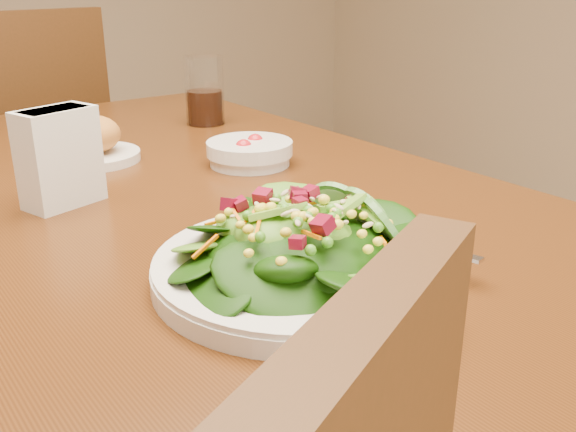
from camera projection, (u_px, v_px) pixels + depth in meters
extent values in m
cube|color=#46240C|center=(159.00, 201.00, 0.97)|extent=(0.90, 1.40, 0.04)
cylinder|color=#3F220E|center=(193.00, 238.00, 1.80)|extent=(0.07, 0.07, 0.71)
cube|color=#3F220E|center=(16.00, 186.00, 1.91)|extent=(0.51, 0.51, 0.04)
cylinder|color=#3F220E|center=(57.00, 227.00, 2.25)|extent=(0.04, 0.04, 0.44)
cylinder|color=#3F220E|center=(114.00, 259.00, 2.00)|extent=(0.04, 0.04, 0.44)
cube|color=#3F220E|center=(35.00, 108.00, 1.68)|extent=(0.42, 0.09, 0.49)
cylinder|color=silver|center=(299.00, 271.00, 0.68)|extent=(0.31, 0.31, 0.02)
ellipsoid|color=black|center=(300.00, 242.00, 0.66)|extent=(0.21, 0.21, 0.05)
cube|color=silver|center=(408.00, 239.00, 0.72)|extent=(0.05, 0.18, 0.01)
cylinder|color=silver|center=(94.00, 157.00, 1.10)|extent=(0.16, 0.16, 0.02)
ellipsoid|color=#BC6D2D|center=(92.00, 134.00, 1.09)|extent=(0.10, 0.10, 0.06)
cylinder|color=silver|center=(250.00, 153.00, 1.08)|extent=(0.14, 0.14, 0.04)
sphere|color=red|center=(255.00, 143.00, 1.09)|extent=(0.03, 0.03, 0.03)
sphere|color=red|center=(244.00, 148.00, 1.06)|extent=(0.03, 0.03, 0.03)
cylinder|color=silver|center=(204.00, 90.00, 1.35)|extent=(0.08, 0.08, 0.14)
cylinder|color=black|center=(205.00, 107.00, 1.36)|extent=(0.07, 0.07, 0.07)
cube|color=white|center=(59.00, 158.00, 0.88)|extent=(0.12, 0.08, 0.13)
cube|color=white|center=(58.00, 150.00, 0.87)|extent=(0.10, 0.07, 0.11)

